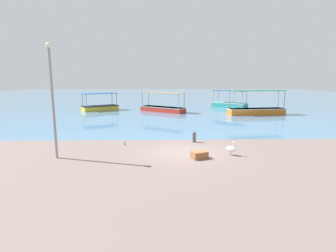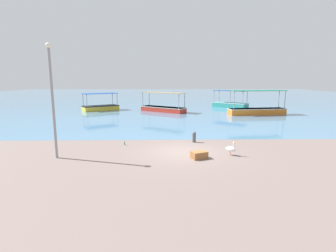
{
  "view_description": "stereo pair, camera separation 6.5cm",
  "coord_description": "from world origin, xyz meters",
  "px_view_note": "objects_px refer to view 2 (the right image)",
  "views": [
    {
      "loc": [
        -1.19,
        -14.92,
        4.23
      ],
      "look_at": [
        -0.74,
        3.23,
        0.95
      ],
      "focal_mm": 28.0,
      "sensor_mm": 36.0,
      "label": 1
    },
    {
      "loc": [
        -1.12,
        -14.92,
        4.23
      ],
      "look_at": [
        -0.74,
        3.23,
        0.95
      ],
      "focal_mm": 28.0,
      "sensor_mm": 36.0,
      "label": 2
    }
  ],
  "objects_px": {
    "fishing_boat_near_left": "(230,104)",
    "fishing_boat_far_right": "(257,110)",
    "lamp_post": "(52,95)",
    "cargo_crate": "(199,155)",
    "fishing_boat_center": "(163,108)",
    "glass_bottle": "(125,143)",
    "pelican": "(231,149)",
    "mooring_bollard": "(194,137)",
    "fishing_boat_outer": "(101,107)"
  },
  "relations": [
    {
      "from": "fishing_boat_far_right",
      "to": "lamp_post",
      "type": "relative_size",
      "value": 1.16
    },
    {
      "from": "fishing_boat_outer",
      "to": "mooring_bollard",
      "type": "height_order",
      "value": "fishing_boat_outer"
    },
    {
      "from": "fishing_boat_near_left",
      "to": "fishing_boat_outer",
      "type": "height_order",
      "value": "fishing_boat_near_left"
    },
    {
      "from": "fishing_boat_far_right",
      "to": "cargo_crate",
      "type": "xyz_separation_m",
      "value": [
        -9.33,
        -17.39,
        -0.37
      ]
    },
    {
      "from": "fishing_boat_center",
      "to": "pelican",
      "type": "xyz_separation_m",
      "value": [
        3.75,
        -19.82,
        -0.12
      ]
    },
    {
      "from": "fishing_boat_near_left",
      "to": "pelican",
      "type": "height_order",
      "value": "fishing_boat_near_left"
    },
    {
      "from": "lamp_post",
      "to": "pelican",
      "type": "bearing_deg",
      "value": 1.55
    },
    {
      "from": "pelican",
      "to": "fishing_boat_far_right",
      "type": "bearing_deg",
      "value": 66.09
    },
    {
      "from": "glass_bottle",
      "to": "fishing_boat_center",
      "type": "bearing_deg",
      "value": 81.7
    },
    {
      "from": "fishing_boat_center",
      "to": "fishing_boat_outer",
      "type": "xyz_separation_m",
      "value": [
        -8.5,
        1.76,
        -0.01
      ]
    },
    {
      "from": "fishing_boat_outer",
      "to": "mooring_bollard",
      "type": "xyz_separation_m",
      "value": [
        10.55,
        -18.46,
        -0.1
      ]
    },
    {
      "from": "fishing_boat_near_left",
      "to": "fishing_boat_far_right",
      "type": "distance_m",
      "value": 7.89
    },
    {
      "from": "mooring_bollard",
      "to": "cargo_crate",
      "type": "height_order",
      "value": "mooring_bollard"
    },
    {
      "from": "lamp_post",
      "to": "glass_bottle",
      "type": "bearing_deg",
      "value": 39.56
    },
    {
      "from": "lamp_post",
      "to": "cargo_crate",
      "type": "relative_size",
      "value": 7.32
    },
    {
      "from": "fishing_boat_near_left",
      "to": "lamp_post",
      "type": "relative_size",
      "value": 0.84
    },
    {
      "from": "fishing_boat_near_left",
      "to": "fishing_boat_outer",
      "type": "xyz_separation_m",
      "value": [
        -18.49,
        -3.07,
        -0.04
      ]
    },
    {
      "from": "fishing_boat_outer",
      "to": "glass_bottle",
      "type": "distance_m",
      "value": 20.04
    },
    {
      "from": "pelican",
      "to": "cargo_crate",
      "type": "xyz_separation_m",
      "value": [
        -1.86,
        -0.53,
        -0.19
      ]
    },
    {
      "from": "fishing_boat_center",
      "to": "mooring_bollard",
      "type": "distance_m",
      "value": 16.82
    },
    {
      "from": "fishing_boat_near_left",
      "to": "fishing_boat_far_right",
      "type": "height_order",
      "value": "fishing_boat_far_right"
    },
    {
      "from": "fishing_boat_center",
      "to": "fishing_boat_near_left",
      "type": "relative_size",
      "value": 1.19
    },
    {
      "from": "fishing_boat_near_left",
      "to": "fishing_boat_far_right",
      "type": "relative_size",
      "value": 0.72
    },
    {
      "from": "fishing_boat_outer",
      "to": "pelican",
      "type": "bearing_deg",
      "value": -60.43
    },
    {
      "from": "fishing_boat_near_left",
      "to": "mooring_bollard",
      "type": "bearing_deg",
      "value": -110.23
    },
    {
      "from": "fishing_boat_center",
      "to": "cargo_crate",
      "type": "bearing_deg",
      "value": -84.68
    },
    {
      "from": "mooring_bollard",
      "to": "pelican",
      "type": "bearing_deg",
      "value": -61.53
    },
    {
      "from": "fishing_boat_center",
      "to": "glass_bottle",
      "type": "distance_m",
      "value": 17.55
    },
    {
      "from": "pelican",
      "to": "fishing_boat_near_left",
      "type": "bearing_deg",
      "value": 75.8
    },
    {
      "from": "mooring_bollard",
      "to": "lamp_post",
      "type": "bearing_deg",
      "value": -156.76
    },
    {
      "from": "fishing_boat_far_right",
      "to": "pelican",
      "type": "xyz_separation_m",
      "value": [
        -7.47,
        -16.86,
        -0.18
      ]
    },
    {
      "from": "fishing_boat_far_right",
      "to": "cargo_crate",
      "type": "distance_m",
      "value": 19.74
    },
    {
      "from": "fishing_boat_center",
      "to": "lamp_post",
      "type": "relative_size",
      "value": 1.0
    },
    {
      "from": "fishing_boat_far_right",
      "to": "cargo_crate",
      "type": "bearing_deg",
      "value": -118.22
    },
    {
      "from": "cargo_crate",
      "to": "fishing_boat_outer",
      "type": "bearing_deg",
      "value": 115.17
    },
    {
      "from": "fishing_boat_far_right",
      "to": "glass_bottle",
      "type": "bearing_deg",
      "value": -133.68
    },
    {
      "from": "lamp_post",
      "to": "fishing_boat_far_right",
      "type": "bearing_deg",
      "value": 45.13
    },
    {
      "from": "fishing_boat_outer",
      "to": "pelican",
      "type": "relative_size",
      "value": 6.28
    },
    {
      "from": "mooring_bollard",
      "to": "fishing_boat_far_right",
      "type": "bearing_deg",
      "value": 56.28
    },
    {
      "from": "fishing_boat_far_right",
      "to": "fishing_boat_outer",
      "type": "height_order",
      "value": "fishing_boat_far_right"
    },
    {
      "from": "cargo_crate",
      "to": "glass_bottle",
      "type": "distance_m",
      "value": 5.34
    },
    {
      "from": "mooring_bollard",
      "to": "glass_bottle",
      "type": "xyz_separation_m",
      "value": [
        -4.59,
        -0.67,
        -0.28
      ]
    },
    {
      "from": "fishing_boat_far_right",
      "to": "glass_bottle",
      "type": "distance_m",
      "value": 19.93
    },
    {
      "from": "mooring_bollard",
      "to": "glass_bottle",
      "type": "relative_size",
      "value": 2.71
    },
    {
      "from": "fishing_boat_far_right",
      "to": "pelican",
      "type": "distance_m",
      "value": 18.44
    },
    {
      "from": "fishing_boat_center",
      "to": "fishing_boat_far_right",
      "type": "relative_size",
      "value": 0.86
    },
    {
      "from": "cargo_crate",
      "to": "fishing_boat_near_left",
      "type": "bearing_deg",
      "value": 72.17
    },
    {
      "from": "fishing_boat_center",
      "to": "pelican",
      "type": "distance_m",
      "value": 20.17
    },
    {
      "from": "pelican",
      "to": "lamp_post",
      "type": "distance_m",
      "value": 10.03
    },
    {
      "from": "fishing_boat_center",
      "to": "cargo_crate",
      "type": "distance_m",
      "value": 20.44
    }
  ]
}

